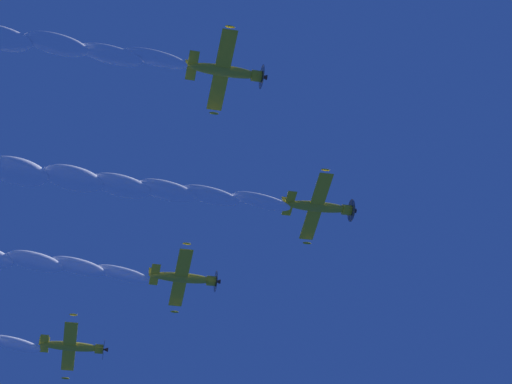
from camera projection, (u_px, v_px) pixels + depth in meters
name	position (u px, v px, depth m)	size (l,w,h in m)	color
airplane_lead	(320.00, 207.00, 76.11)	(7.43, 6.88, 2.52)	gold
airplane_left_wingman	(185.00, 278.00, 80.23)	(7.40, 6.84, 2.43)	gold
airplane_right_wingman	(227.00, 71.00, 69.76)	(7.42, 6.85, 2.39)	gold
airplane_slot_tail	(74.00, 347.00, 84.51)	(7.37, 6.84, 2.53)	gold
smoke_trail_lead	(111.00, 183.00, 72.06)	(15.67, 24.39, 5.10)	white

